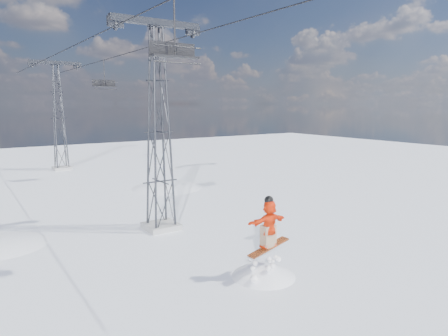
{
  "coord_description": "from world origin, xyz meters",
  "views": [
    {
      "loc": [
        -8.46,
        -12.12,
        7.02
      ],
      "look_at": [
        1.87,
        3.21,
        4.04
      ],
      "focal_mm": 32.0,
      "sensor_mm": 36.0,
      "label": 1
    }
  ],
  "objects": [
    {
      "name": "lift_tower_near",
      "position": [
        0.8,
        8.0,
        5.47
      ],
      "size": [
        5.2,
        1.8,
        11.43
      ],
      "color": "#999999",
      "rests_on": "ground"
    },
    {
      "name": "haul_cables",
      "position": [
        0.8,
        19.5,
        10.85
      ],
      "size": [
        4.46,
        51.0,
        0.06
      ],
      "color": "black",
      "rests_on": "ground"
    },
    {
      "name": "snowboarder_jump",
      "position": [
        1.57,
        -0.15,
        -1.59
      ],
      "size": [
        4.4,
        4.4,
        7.4
      ],
      "color": "white",
      "rests_on": "ground"
    },
    {
      "name": "snow_terrain",
      "position": [
        -4.77,
        21.24,
        -9.59
      ],
      "size": [
        39.0,
        37.0,
        22.0
      ],
      "color": "white",
      "rests_on": "ground"
    },
    {
      "name": "lift_tower_far",
      "position": [
        0.8,
        33.0,
        5.47
      ],
      "size": [
        5.2,
        1.8,
        11.43
      ],
      "color": "#999999",
      "rests_on": "ground"
    },
    {
      "name": "ground",
      "position": [
        0.0,
        0.0,
        0.0
      ],
      "size": [
        120.0,
        120.0,
        0.0
      ],
      "primitive_type": "plane",
      "color": "white",
      "rests_on": "ground"
    },
    {
      "name": "lift_chair_mid",
      "position": [
        3.0,
        24.0,
        8.79
      ],
      "size": [
        2.08,
        0.6,
        2.58
      ],
      "color": "black",
      "rests_on": "ground"
    },
    {
      "name": "lift_chair_near",
      "position": [
        -1.4,
        1.69,
        8.97
      ],
      "size": [
        1.9,
        0.55,
        2.35
      ],
      "color": "black",
      "rests_on": "ground"
    }
  ]
}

